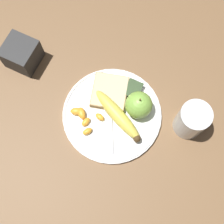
{
  "coord_description": "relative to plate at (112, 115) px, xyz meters",
  "views": [
    {
      "loc": [
        0.21,
        0.1,
        0.81
      ],
      "look_at": [
        0.0,
        0.0,
        0.03
      ],
      "focal_mm": 50.0,
      "sensor_mm": 36.0,
      "label": 1
    }
  ],
  "objects": [
    {
      "name": "orange_segment_2",
      "position": [
        0.04,
        -0.09,
        0.01
      ],
      "size": [
        0.03,
        0.04,
        0.02
      ],
      "color": "#F9A32D",
      "rests_on": "plate"
    },
    {
      "name": "plate",
      "position": [
        0.0,
        0.0,
        0.0
      ],
      "size": [
        0.26,
        0.26,
        0.01
      ],
      "color": "white",
      "rests_on": "ground_plane"
    },
    {
      "name": "banana",
      "position": [
        0.0,
        0.02,
        0.02
      ],
      "size": [
        0.1,
        0.17,
        0.04
      ],
      "color": "#E0CC4C",
      "rests_on": "plate"
    },
    {
      "name": "condiment_caddy",
      "position": [
        -0.04,
        -0.29,
        0.03
      ],
      "size": [
        0.08,
        0.08,
        0.08
      ],
      "color": "#2D2D2D",
      "rests_on": "ground_plane"
    },
    {
      "name": "juice_glass",
      "position": [
        -0.06,
        0.19,
        0.04
      ],
      "size": [
        0.08,
        0.08,
        0.1
      ],
      "color": "silver",
      "rests_on": "ground_plane"
    },
    {
      "name": "ground_plane",
      "position": [
        0.0,
        0.0,
        -0.01
      ],
      "size": [
        3.0,
        3.0,
        0.0
      ],
      "primitive_type": "plane",
      "color": "brown"
    },
    {
      "name": "bread_slice",
      "position": [
        -0.05,
        -0.03,
        0.02
      ],
      "size": [
        0.12,
        0.11,
        0.02
      ],
      "color": "#AB8751",
      "rests_on": "plate"
    },
    {
      "name": "orange_segment_1",
      "position": [
        0.07,
        -0.04,
        0.01
      ],
      "size": [
        0.03,
        0.03,
        0.01
      ],
      "color": "#F9A32D",
      "rests_on": "plate"
    },
    {
      "name": "orange_segment_0",
      "position": [
        0.02,
        -0.02,
        0.01
      ],
      "size": [
        0.02,
        0.03,
        0.01
      ],
      "color": "#F9A32D",
      "rests_on": "plate"
    },
    {
      "name": "orange_segment_3",
      "position": [
        0.03,
        -0.07,
        0.01
      ],
      "size": [
        0.04,
        0.04,
        0.02
      ],
      "color": "#F9A32D",
      "rests_on": "plate"
    },
    {
      "name": "apple",
      "position": [
        -0.04,
        0.06,
        0.04
      ],
      "size": [
        0.07,
        0.07,
        0.08
      ],
      "color": "#84BC47",
      "rests_on": "plate"
    },
    {
      "name": "fork",
      "position": [
        0.01,
        -0.0,
        0.01
      ],
      "size": [
        0.15,
        0.09,
        0.0
      ],
      "rotation": [
        0.0,
        0.0,
        9.91
      ],
      "color": "silver",
      "rests_on": "plate"
    },
    {
      "name": "jam_packet",
      "position": [
        -0.08,
        0.02,
        0.01
      ],
      "size": [
        0.05,
        0.04,
        0.02
      ],
      "color": "white",
      "rests_on": "plate"
    },
    {
      "name": "orange_segment_4",
      "position": [
        0.05,
        -0.05,
        0.01
      ],
      "size": [
        0.03,
        0.02,
        0.02
      ],
      "color": "#F9A32D",
      "rests_on": "plate"
    }
  ]
}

